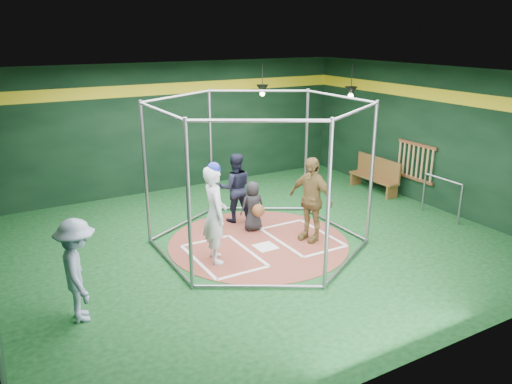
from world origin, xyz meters
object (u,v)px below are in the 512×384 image
visitor_leopard (311,199)px  umpire (235,188)px  dugout_bench (376,174)px  batter_figure (215,213)px

visitor_leopard → umpire: bearing=-172.5°
visitor_leopard → umpire: visitor_leopard is taller
dugout_bench → visitor_leopard: bearing=-152.3°
umpire → dugout_bench: bearing=-159.0°
visitor_leopard → dugout_bench: size_ratio=1.11×
visitor_leopard → umpire: (-0.87, 1.76, -0.10)m
visitor_leopard → umpire: 1.97m
batter_figure → dugout_bench: (5.77, 1.82, -0.50)m
batter_figure → umpire: (1.31, 1.69, -0.16)m
visitor_leopard → dugout_bench: bearing=98.9°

